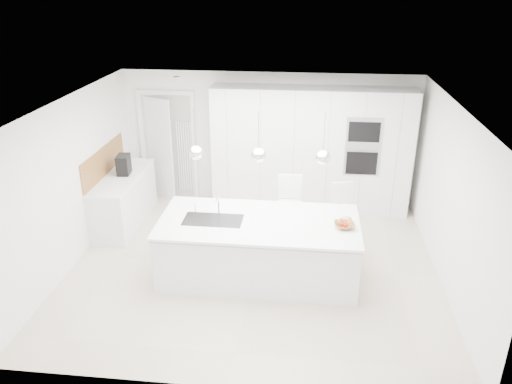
# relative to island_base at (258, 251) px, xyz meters

# --- Properties ---
(floor) EXTENTS (5.50, 5.50, 0.00)m
(floor) POSITION_rel_island_base_xyz_m (-0.10, 0.30, -0.43)
(floor) COLOR beige
(floor) RESTS_ON ground
(wall_back) EXTENTS (5.50, 0.00, 5.50)m
(wall_back) POSITION_rel_island_base_xyz_m (-0.10, 2.80, 0.82)
(wall_back) COLOR white
(wall_back) RESTS_ON ground
(wall_left) EXTENTS (0.00, 5.00, 5.00)m
(wall_left) POSITION_rel_island_base_xyz_m (-2.85, 0.30, 0.82)
(wall_left) COLOR white
(wall_left) RESTS_ON ground
(ceiling) EXTENTS (5.50, 5.50, 0.00)m
(ceiling) POSITION_rel_island_base_xyz_m (-0.10, 0.30, 2.07)
(ceiling) COLOR white
(ceiling) RESTS_ON wall_back
(tall_cabinets) EXTENTS (3.60, 0.60, 2.30)m
(tall_cabinets) POSITION_rel_island_base_xyz_m (0.70, 2.50, 0.72)
(tall_cabinets) COLOR white
(tall_cabinets) RESTS_ON floor
(oven_stack) EXTENTS (0.62, 0.04, 1.05)m
(oven_stack) POSITION_rel_island_base_xyz_m (1.60, 2.19, 0.92)
(oven_stack) COLOR #A5A5A8
(oven_stack) RESTS_ON tall_cabinets
(doorway_frame) EXTENTS (1.11, 0.08, 2.13)m
(doorway_frame) POSITION_rel_island_base_xyz_m (-2.05, 2.77, 0.59)
(doorway_frame) COLOR white
(doorway_frame) RESTS_ON floor
(hallway_door) EXTENTS (0.76, 0.38, 2.00)m
(hallway_door) POSITION_rel_island_base_xyz_m (-2.30, 2.72, 0.57)
(hallway_door) COLOR white
(hallway_door) RESTS_ON floor
(radiator) EXTENTS (0.32, 0.04, 1.40)m
(radiator) POSITION_rel_island_base_xyz_m (-1.73, 2.76, 0.42)
(radiator) COLOR white
(radiator) RESTS_ON floor
(left_base_cabinets) EXTENTS (0.60, 1.80, 0.86)m
(left_base_cabinets) POSITION_rel_island_base_xyz_m (-2.55, 1.50, 0.00)
(left_base_cabinets) COLOR white
(left_base_cabinets) RESTS_ON floor
(left_worktop) EXTENTS (0.62, 1.82, 0.04)m
(left_worktop) POSITION_rel_island_base_xyz_m (-2.55, 1.50, 0.45)
(left_worktop) COLOR white
(left_worktop) RESTS_ON left_base_cabinets
(oak_backsplash) EXTENTS (0.02, 1.80, 0.50)m
(oak_backsplash) POSITION_rel_island_base_xyz_m (-2.84, 1.50, 0.72)
(oak_backsplash) COLOR olive
(oak_backsplash) RESTS_ON wall_left
(island_base) EXTENTS (2.80, 1.20, 0.86)m
(island_base) POSITION_rel_island_base_xyz_m (0.00, 0.00, 0.00)
(island_base) COLOR white
(island_base) RESTS_ON floor
(island_worktop) EXTENTS (2.84, 1.40, 0.04)m
(island_worktop) POSITION_rel_island_base_xyz_m (0.00, 0.05, 0.45)
(island_worktop) COLOR white
(island_worktop) RESTS_ON island_base
(island_sink) EXTENTS (0.84, 0.44, 0.18)m
(island_sink) POSITION_rel_island_base_xyz_m (-0.65, -0.00, 0.39)
(island_sink) COLOR #3F3F42
(island_sink) RESTS_ON island_worktop
(island_tap) EXTENTS (0.02, 0.02, 0.30)m
(island_tap) POSITION_rel_island_base_xyz_m (-0.60, 0.20, 0.62)
(island_tap) COLOR white
(island_tap) RESTS_ON island_worktop
(pendant_left) EXTENTS (0.20, 0.20, 0.20)m
(pendant_left) POSITION_rel_island_base_xyz_m (-0.85, -0.00, 1.47)
(pendant_left) COLOR white
(pendant_left) RESTS_ON ceiling
(pendant_mid) EXTENTS (0.20, 0.20, 0.20)m
(pendant_mid) POSITION_rel_island_base_xyz_m (-0.00, -0.00, 1.47)
(pendant_mid) COLOR white
(pendant_mid) RESTS_ON ceiling
(pendant_right) EXTENTS (0.20, 0.20, 0.20)m
(pendant_right) POSITION_rel_island_base_xyz_m (0.85, -0.00, 1.47)
(pendant_right) COLOR white
(pendant_right) RESTS_ON ceiling
(fruit_bowl) EXTENTS (0.31, 0.31, 0.07)m
(fruit_bowl) POSITION_rel_island_base_xyz_m (1.19, -0.03, 0.50)
(fruit_bowl) COLOR olive
(fruit_bowl) RESTS_ON island_worktop
(espresso_machine) EXTENTS (0.24, 0.34, 0.34)m
(espresso_machine) POSITION_rel_island_base_xyz_m (-2.53, 1.60, 0.64)
(espresso_machine) COLOR black
(espresso_machine) RESTS_ON left_worktop
(bar_stool_left) EXTENTS (0.41, 0.57, 1.21)m
(bar_stool_left) POSITION_rel_island_base_xyz_m (0.39, 0.90, 0.18)
(bar_stool_left) COLOR white
(bar_stool_left) RESTS_ON floor
(bar_stool_right) EXTENTS (0.48, 0.58, 1.09)m
(bar_stool_right) POSITION_rel_island_base_xyz_m (1.21, 1.00, 0.12)
(bar_stool_right) COLOR white
(bar_stool_right) RESTS_ON floor
(apple_a) EXTENTS (0.08, 0.08, 0.08)m
(apple_a) POSITION_rel_island_base_xyz_m (1.19, -0.06, 0.54)
(apple_a) COLOR #B22E15
(apple_a) RESTS_ON fruit_bowl
(apple_b) EXTENTS (0.08, 0.08, 0.08)m
(apple_b) POSITION_rel_island_base_xyz_m (1.15, -0.06, 0.54)
(apple_b) COLOR #B22E15
(apple_b) RESTS_ON fruit_bowl
(apple_c) EXTENTS (0.07, 0.07, 0.07)m
(apple_c) POSITION_rel_island_base_xyz_m (1.21, -0.08, 0.53)
(apple_c) COLOR #B22E15
(apple_c) RESTS_ON fruit_bowl
(apple_extra_3) EXTENTS (0.08, 0.08, 0.08)m
(apple_extra_3) POSITION_rel_island_base_xyz_m (1.15, -0.06, 0.54)
(apple_extra_3) COLOR #B22E15
(apple_extra_3) RESTS_ON fruit_bowl
(banana_bunch) EXTENTS (0.23, 0.17, 0.21)m
(banana_bunch) POSITION_rel_island_base_xyz_m (1.20, -0.03, 0.58)
(banana_bunch) COLOR gold
(banana_bunch) RESTS_ON fruit_bowl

